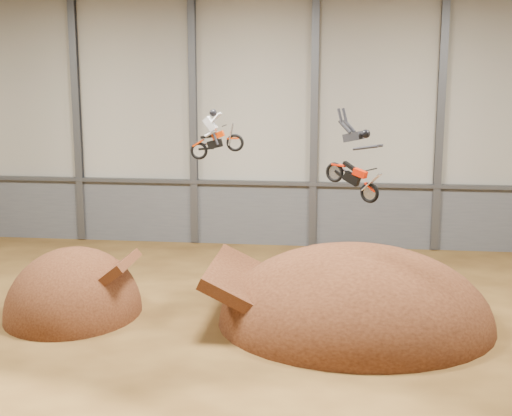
{
  "coord_description": "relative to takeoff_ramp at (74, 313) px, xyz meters",
  "views": [
    {
      "loc": [
        4.86,
        -23.99,
        9.93
      ],
      "look_at": [
        1.47,
        4.0,
        4.29
      ],
      "focal_mm": 50.0,
      "sensor_mm": 36.0,
      "label": 1
    }
  ],
  "objects": [
    {
      "name": "floor",
      "position": [
        5.85,
        -2.59,
        0.0
      ],
      "size": [
        40.0,
        40.0,
        0.0
      ],
      "primitive_type": "plane",
      "color": "#4A3013",
      "rests_on": "ground"
    },
    {
      "name": "back_wall",
      "position": [
        5.85,
        12.41,
        7.0
      ],
      "size": [
        40.0,
        0.1,
        14.0
      ],
      "primitive_type": "cube",
      "color": "#AAA596",
      "rests_on": "ground"
    },
    {
      "name": "lower_band_back",
      "position": [
        5.85,
        12.31,
        1.75
      ],
      "size": [
        39.8,
        0.18,
        3.5
      ],
      "primitive_type": "cube",
      "color": "#54575C",
      "rests_on": "ground"
    },
    {
      "name": "steel_rail",
      "position": [
        5.85,
        12.16,
        3.55
      ],
      "size": [
        39.8,
        0.35,
        0.2
      ],
      "primitive_type": "cube",
      "color": "#47494F",
      "rests_on": "lower_band_back"
    },
    {
      "name": "steel_column_1",
      "position": [
        -4.15,
        12.21,
        7.0
      ],
      "size": [
        0.4,
        0.36,
        13.9
      ],
      "primitive_type": "cube",
      "color": "#47494F",
      "rests_on": "ground"
    },
    {
      "name": "steel_column_2",
      "position": [
        2.51,
        12.21,
        7.0
      ],
      "size": [
        0.4,
        0.36,
        13.9
      ],
      "primitive_type": "cube",
      "color": "#47494F",
      "rests_on": "ground"
    },
    {
      "name": "steel_column_3",
      "position": [
        9.18,
        12.21,
        7.0
      ],
      "size": [
        0.4,
        0.36,
        13.9
      ],
      "primitive_type": "cube",
      "color": "#47494F",
      "rests_on": "ground"
    },
    {
      "name": "steel_column_4",
      "position": [
        15.85,
        12.21,
        7.0
      ],
      "size": [
        0.4,
        0.36,
        13.9
      ],
      "primitive_type": "cube",
      "color": "#47494F",
      "rests_on": "ground"
    },
    {
      "name": "takeoff_ramp",
      "position": [
        0.0,
        0.0,
        0.0
      ],
      "size": [
        5.42,
        6.26,
        5.42
      ],
      "primitive_type": "ellipsoid",
      "color": "#3A1B0E",
      "rests_on": "ground"
    },
    {
      "name": "landing_ramp",
      "position": [
        11.35,
        0.2,
        0.0
      ],
      "size": [
        10.72,
        9.48,
        6.18
      ],
      "primitive_type": "ellipsoid",
      "color": "#3A1B0E",
      "rests_on": "ground"
    },
    {
      "name": "fmx_rider_a",
      "position": [
        5.96,
        0.59,
        7.48
      ],
      "size": [
        2.56,
        0.92,
        2.38
      ],
      "primitive_type": null,
      "rotation": [
        0.0,
        -0.23,
        -0.04
      ],
      "color": "#DD3601"
    },
    {
      "name": "fmx_rider_b",
      "position": [
        10.97,
        -0.89,
        6.78
      ],
      "size": [
        3.74,
        2.76,
        3.6
      ],
      "primitive_type": null,
      "rotation": [
        0.0,
        0.38,
        -0.55
      ],
      "color": "red"
    }
  ]
}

